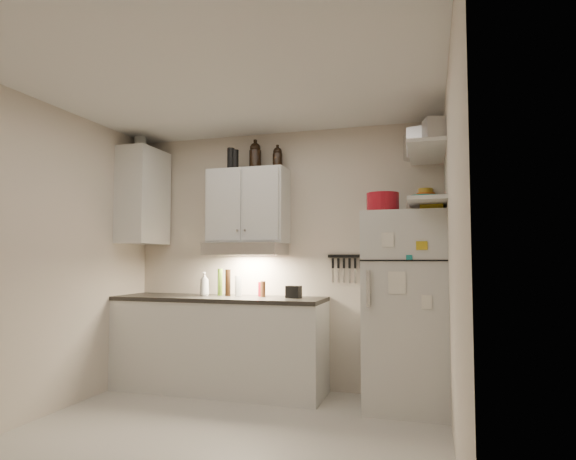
# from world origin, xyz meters

# --- Properties ---
(floor) EXTENTS (3.20, 3.00, 0.02)m
(floor) POSITION_xyz_m (0.00, 0.00, -0.01)
(floor) COLOR #B9B4AA
(floor) RESTS_ON ground
(ceiling) EXTENTS (3.20, 3.00, 0.02)m
(ceiling) POSITION_xyz_m (0.00, 0.00, 2.61)
(ceiling) COLOR silver
(ceiling) RESTS_ON ground
(back_wall) EXTENTS (3.20, 0.02, 2.60)m
(back_wall) POSITION_xyz_m (0.00, 1.51, 1.30)
(back_wall) COLOR beige
(back_wall) RESTS_ON ground
(left_wall) EXTENTS (0.02, 3.00, 2.60)m
(left_wall) POSITION_xyz_m (-1.61, 0.00, 1.30)
(left_wall) COLOR beige
(left_wall) RESTS_ON ground
(right_wall) EXTENTS (0.02, 3.00, 2.60)m
(right_wall) POSITION_xyz_m (1.61, 0.00, 1.30)
(right_wall) COLOR beige
(right_wall) RESTS_ON ground
(base_cabinet) EXTENTS (2.10, 0.60, 0.88)m
(base_cabinet) POSITION_xyz_m (-0.55, 1.20, 0.44)
(base_cabinet) COLOR silver
(base_cabinet) RESTS_ON floor
(countertop) EXTENTS (2.10, 0.62, 0.04)m
(countertop) POSITION_xyz_m (-0.55, 1.20, 0.90)
(countertop) COLOR #272521
(countertop) RESTS_ON base_cabinet
(upper_cabinet) EXTENTS (0.80, 0.33, 0.75)m
(upper_cabinet) POSITION_xyz_m (-0.30, 1.33, 1.83)
(upper_cabinet) COLOR silver
(upper_cabinet) RESTS_ON back_wall
(side_cabinet) EXTENTS (0.33, 0.55, 1.00)m
(side_cabinet) POSITION_xyz_m (-1.44, 1.20, 1.95)
(side_cabinet) COLOR silver
(side_cabinet) RESTS_ON left_wall
(range_hood) EXTENTS (0.76, 0.46, 0.12)m
(range_hood) POSITION_xyz_m (-0.30, 1.27, 1.39)
(range_hood) COLOR silver
(range_hood) RESTS_ON back_wall
(fridge) EXTENTS (0.70, 0.68, 1.70)m
(fridge) POSITION_xyz_m (1.25, 1.16, 0.85)
(fridge) COLOR silver
(fridge) RESTS_ON floor
(shelf_hi) EXTENTS (0.30, 0.95, 0.03)m
(shelf_hi) POSITION_xyz_m (1.45, 1.02, 2.20)
(shelf_hi) COLOR silver
(shelf_hi) RESTS_ON right_wall
(shelf_lo) EXTENTS (0.30, 0.95, 0.03)m
(shelf_lo) POSITION_xyz_m (1.45, 1.02, 1.76)
(shelf_lo) COLOR silver
(shelf_lo) RESTS_ON right_wall
(knife_strip) EXTENTS (0.42, 0.02, 0.03)m
(knife_strip) POSITION_xyz_m (0.70, 1.49, 1.32)
(knife_strip) COLOR black
(knife_strip) RESTS_ON back_wall
(dutch_oven) EXTENTS (0.34, 0.34, 0.16)m
(dutch_oven) POSITION_xyz_m (1.08, 1.00, 1.78)
(dutch_oven) COLOR maroon
(dutch_oven) RESTS_ON fridge
(book_stack) EXTENTS (0.20, 0.24, 0.08)m
(book_stack) POSITION_xyz_m (1.49, 1.03, 1.74)
(book_stack) COLOR gold
(book_stack) RESTS_ON fridge
(spice_jar) EXTENTS (0.07, 0.07, 0.10)m
(spice_jar) POSITION_xyz_m (1.30, 1.17, 1.75)
(spice_jar) COLOR silver
(spice_jar) RESTS_ON fridge
(stock_pot) EXTENTS (0.33, 0.33, 0.22)m
(stock_pot) POSITION_xyz_m (1.39, 1.36, 2.33)
(stock_pot) COLOR silver
(stock_pot) RESTS_ON shelf_hi
(tin_a) EXTENTS (0.23, 0.22, 0.18)m
(tin_a) POSITION_xyz_m (1.40, 0.95, 2.31)
(tin_a) COLOR #AAAAAD
(tin_a) RESTS_ON shelf_hi
(tin_b) EXTENTS (0.21, 0.21, 0.17)m
(tin_b) POSITION_xyz_m (1.52, 0.66, 2.30)
(tin_b) COLOR #AAAAAD
(tin_b) RESTS_ON shelf_hi
(bowl_teal) EXTENTS (0.21, 0.21, 0.09)m
(bowl_teal) POSITION_xyz_m (1.44, 1.39, 1.82)
(bowl_teal) COLOR #167A7B
(bowl_teal) RESTS_ON shelf_lo
(bowl_orange) EXTENTS (0.17, 0.17, 0.05)m
(bowl_orange) POSITION_xyz_m (1.43, 1.49, 1.89)
(bowl_orange) COLOR orange
(bowl_orange) RESTS_ON bowl_teal
(bowl_yellow) EXTENTS (0.13, 0.13, 0.04)m
(bowl_yellow) POSITION_xyz_m (1.43, 1.49, 1.93)
(bowl_yellow) COLOR gold
(bowl_yellow) RESTS_ON bowl_orange
(plates) EXTENTS (0.26, 0.26, 0.06)m
(plates) POSITION_xyz_m (1.42, 1.09, 1.81)
(plates) COLOR #167A7B
(plates) RESTS_ON shelf_lo
(growler_a) EXTENTS (0.16, 0.16, 0.29)m
(growler_a) POSITION_xyz_m (-0.24, 1.38, 2.35)
(growler_a) COLOR black
(growler_a) RESTS_ON upper_cabinet
(growler_b) EXTENTS (0.12, 0.12, 0.23)m
(growler_b) POSITION_xyz_m (-0.01, 1.40, 2.32)
(growler_b) COLOR black
(growler_b) RESTS_ON upper_cabinet
(thermos_a) EXTENTS (0.08, 0.08, 0.20)m
(thermos_a) POSITION_xyz_m (-0.42, 1.27, 2.30)
(thermos_a) COLOR black
(thermos_a) RESTS_ON upper_cabinet
(thermos_b) EXTENTS (0.09, 0.09, 0.22)m
(thermos_b) POSITION_xyz_m (-0.47, 1.27, 2.31)
(thermos_b) COLOR black
(thermos_b) RESTS_ON upper_cabinet
(side_jar) EXTENTS (0.15, 0.15, 0.17)m
(side_jar) POSITION_xyz_m (-1.51, 1.23, 2.54)
(side_jar) COLOR silver
(side_jar) RESTS_ON side_cabinet
(soap_bottle) EXTENTS (0.11, 0.11, 0.27)m
(soap_bottle) POSITION_xyz_m (-0.72, 1.22, 1.05)
(soap_bottle) COLOR silver
(soap_bottle) RESTS_ON countertop
(pepper_mill) EXTENTS (0.06, 0.06, 0.15)m
(pepper_mill) POSITION_xyz_m (-0.11, 1.27, 1.00)
(pepper_mill) COLOR brown
(pepper_mill) RESTS_ON countertop
(oil_bottle) EXTENTS (0.07, 0.07, 0.27)m
(oil_bottle) POSITION_xyz_m (-0.60, 1.32, 1.06)
(oil_bottle) COLOR #4C721C
(oil_bottle) RESTS_ON countertop
(vinegar_bottle) EXTENTS (0.07, 0.07, 0.27)m
(vinegar_bottle) POSITION_xyz_m (-0.49, 1.27, 1.05)
(vinegar_bottle) COLOR black
(vinegar_bottle) RESTS_ON countertop
(clear_bottle) EXTENTS (0.08, 0.08, 0.20)m
(clear_bottle) POSITION_xyz_m (-0.38, 1.27, 1.02)
(clear_bottle) COLOR silver
(clear_bottle) RESTS_ON countertop
(red_jar) EXTENTS (0.09, 0.09, 0.14)m
(red_jar) POSITION_xyz_m (-0.16, 1.34, 0.99)
(red_jar) COLOR maroon
(red_jar) RESTS_ON countertop
(caddy) EXTENTS (0.15, 0.11, 0.12)m
(caddy) POSITION_xyz_m (0.21, 1.23, 0.98)
(caddy) COLOR black
(caddy) RESTS_ON countertop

